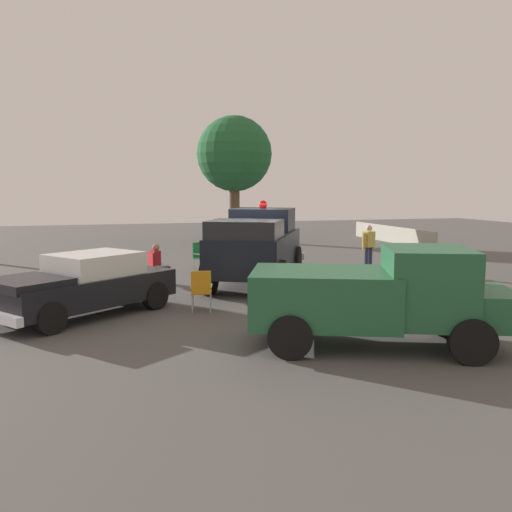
% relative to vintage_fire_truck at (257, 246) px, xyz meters
% --- Properties ---
extents(ground_plane, '(60.00, 60.00, 0.00)m').
position_rel_vintage_fire_truck_xyz_m(ground_plane, '(-0.13, -0.44, -1.20)').
color(ground_plane, '#514F4C').
extents(vintage_fire_truck, '(6.28, 4.68, 2.59)m').
position_rel_vintage_fire_truck_xyz_m(vintage_fire_truck, '(0.00, 0.00, 0.00)').
color(vintage_fire_truck, black).
rests_on(vintage_fire_truck, ground).
extents(classic_hot_rod, '(4.12, 4.59, 1.46)m').
position_rel_vintage_fire_truck_xyz_m(classic_hot_rod, '(3.05, -5.14, -0.45)').
color(classic_hot_rod, black).
rests_on(classic_hot_rod, ground).
extents(parked_pickup, '(3.45, 5.13, 1.90)m').
position_rel_vintage_fire_truck_xyz_m(parked_pickup, '(7.23, 0.27, -0.21)').
color(parked_pickup, black).
rests_on(parked_pickup, ground).
extents(lawn_chair_near_truck, '(0.60, 0.60, 1.02)m').
position_rel_vintage_fire_truck_xyz_m(lawn_chair_near_truck, '(-0.60, -3.13, -0.61)').
color(lawn_chair_near_truck, '#B7BABF').
rests_on(lawn_chair_near_truck, ground).
extents(lawn_chair_by_car, '(0.69, 0.69, 1.02)m').
position_rel_vintage_fire_truck_xyz_m(lawn_chair_by_car, '(-3.29, -1.24, -0.61)').
color(lawn_chair_by_car, '#B7BABF').
rests_on(lawn_chair_by_car, ground).
extents(lawn_chair_spare, '(0.59, 0.60, 1.02)m').
position_rel_vintage_fire_truck_xyz_m(lawn_chair_spare, '(3.39, -2.40, -0.61)').
color(lawn_chair_spare, '#B7BABF').
rests_on(lawn_chair_spare, ground).
extents(spectator_seated, '(0.49, 0.61, 1.29)m').
position_rel_vintage_fire_truck_xyz_m(spectator_seated, '(-0.63, -3.00, -0.50)').
color(spectator_seated, '#383842').
rests_on(spectator_seated, ground).
extents(spectator_standing, '(0.41, 0.62, 1.68)m').
position_rel_vintage_fire_truck_xyz_m(spectator_standing, '(-1.34, 4.55, -0.23)').
color(spectator_standing, '#2D334C').
rests_on(spectator_standing, ground).
extents(oak_tree_left, '(4.20, 4.20, 6.98)m').
position_rel_vintage_fire_truck_xyz_m(oak_tree_left, '(-13.79, 2.65, 3.64)').
color(oak_tree_left, brown).
rests_on(oak_tree_left, ground).
extents(traffic_cone, '(0.40, 0.40, 0.64)m').
position_rel_vintage_fire_truck_xyz_m(traffic_cone, '(1.15, 3.17, -0.89)').
color(traffic_cone, orange).
rests_on(traffic_cone, ground).
extents(background_fence, '(8.38, 0.12, 0.90)m').
position_rel_vintage_fire_truck_xyz_m(background_fence, '(-10.43, 10.70, -0.75)').
color(background_fence, '#A8A393').
rests_on(background_fence, ground).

